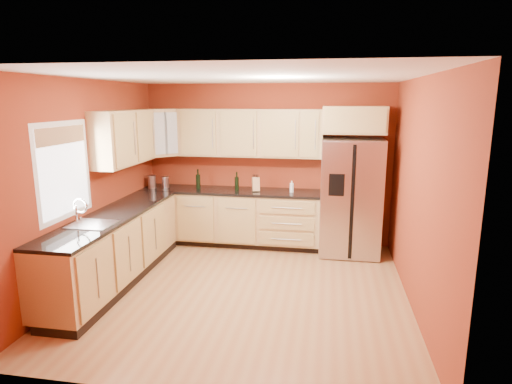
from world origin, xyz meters
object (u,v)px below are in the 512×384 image
at_px(canister_left, 165,182).
at_px(knife_block, 256,184).
at_px(wine_bottle_a, 237,181).
at_px(soap_dispenser, 292,187).
at_px(refrigerator, 350,197).

relative_size(canister_left, knife_block, 0.84).
bearing_deg(wine_bottle_a, knife_block, -0.79).
distance_m(wine_bottle_a, soap_dispenser, 0.88).
height_order(knife_block, soap_dispenser, knife_block).
height_order(wine_bottle_a, soap_dispenser, wine_bottle_a).
bearing_deg(refrigerator, soap_dispenser, 177.01).
xyz_separation_m(wine_bottle_a, soap_dispenser, (0.88, 0.00, -0.06)).
xyz_separation_m(canister_left, soap_dispenser, (2.09, -0.01, -0.00)).
height_order(canister_left, wine_bottle_a, wine_bottle_a).
relative_size(canister_left, wine_bottle_a, 0.62).
relative_size(knife_block, soap_dispenser, 1.21).
bearing_deg(canister_left, wine_bottle_a, -0.58).
bearing_deg(wine_bottle_a, canister_left, 179.42).
relative_size(refrigerator, canister_left, 9.54).
distance_m(canister_left, wine_bottle_a, 1.21).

